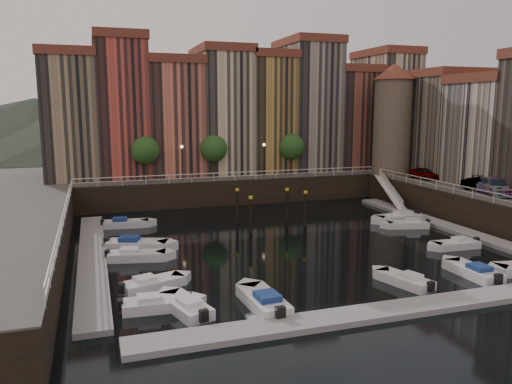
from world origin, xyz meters
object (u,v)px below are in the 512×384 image
object	(u,v)px
boat_left_2	(136,256)
car_b	(482,186)
boat_left_1	(152,284)
corner_tower	(393,118)
mooring_pilings	(270,209)
boat_left_0	(156,304)
car_a	(424,174)
gangway	(390,190)
car_c	(494,187)

from	to	relation	value
boat_left_2	car_b	size ratio (longest dim) A/B	1.10
boat_left_1	corner_tower	bearing A→B (deg)	17.27
mooring_pilings	car_b	xyz separation A→B (m)	(20.78, -4.98, 2.04)
boat_left_0	boat_left_1	bearing A→B (deg)	91.71
car_a	gangway	bearing A→B (deg)	167.25
mooring_pilings	boat_left_0	world-z (taller)	mooring_pilings
mooring_pilings	boat_left_1	bearing A→B (deg)	-133.23
gangway	car_a	xyz separation A→B (m)	(4.17, -0.60, 1.77)
boat_left_2	car_c	bearing A→B (deg)	12.98
corner_tower	boat_left_0	size ratio (longest dim) A/B	3.20
corner_tower	car_b	size ratio (longest dim) A/B	3.29
boat_left_2	car_a	size ratio (longest dim) A/B	1.15
car_a	car_c	xyz separation A→B (m)	(-0.14, -11.01, 0.11)
boat_left_0	boat_left_2	xyz separation A→B (m)	(-0.31, 10.05, 0.02)
car_c	car_a	bearing A→B (deg)	104.85
corner_tower	car_c	xyz separation A→B (m)	(1.13, -16.11, -6.40)
gangway	car_c	xyz separation A→B (m)	(4.03, -11.61, 1.88)
gangway	car_a	world-z (taller)	car_a
gangway	boat_left_2	bearing A→B (deg)	-157.79
corner_tower	car_b	xyz separation A→B (m)	(1.22, -14.46, -6.50)
corner_tower	mooring_pilings	bearing A→B (deg)	-154.13
gangway	mooring_pilings	world-z (taller)	gangway
boat_left_0	car_c	size ratio (longest dim) A/B	0.79
corner_tower	car_b	distance (m)	15.90
boat_left_1	car_c	xyz separation A→B (m)	(33.75, 7.26, 3.47)
corner_tower	car_a	world-z (taller)	corner_tower
boat_left_1	car_b	distance (m)	35.14
boat_left_1	mooring_pilings	bearing A→B (deg)	28.42
gangway	car_c	distance (m)	12.43
car_a	car_b	xyz separation A→B (m)	(-0.06, -9.36, 0.01)
boat_left_0	boat_left_2	world-z (taller)	boat_left_2
car_c	boat_left_0	bearing A→B (deg)	-146.80
boat_left_2	car_b	world-z (taller)	car_b
car_c	boat_left_2	bearing A→B (deg)	-163.24
gangway	car_c	world-z (taller)	car_c
boat_left_0	boat_left_2	size ratio (longest dim) A/B	0.94
car_b	mooring_pilings	bearing A→B (deg)	156.93
boat_left_1	car_c	bearing A→B (deg)	-6.21
mooring_pilings	boat_left_0	bearing A→B (deg)	-127.17
boat_left_0	car_c	xyz separation A→B (m)	(33.87, 10.76, 3.46)
boat_left_0	car_a	bearing A→B (deg)	36.38
corner_tower	boat_left_1	bearing A→B (deg)	-144.38
boat_left_1	car_b	bearing A→B (deg)	-3.61
corner_tower	car_c	size ratio (longest dim) A/B	2.52
boat_left_2	mooring_pilings	bearing A→B (deg)	40.31
mooring_pilings	car_a	size ratio (longest dim) A/B	1.56
gangway	corner_tower	bearing A→B (deg)	57.20
mooring_pilings	boat_left_1	xyz separation A→B (m)	(-13.05, -13.88, -1.32)
corner_tower	car_a	size ratio (longest dim) A/B	3.44
corner_tower	car_c	world-z (taller)	corner_tower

